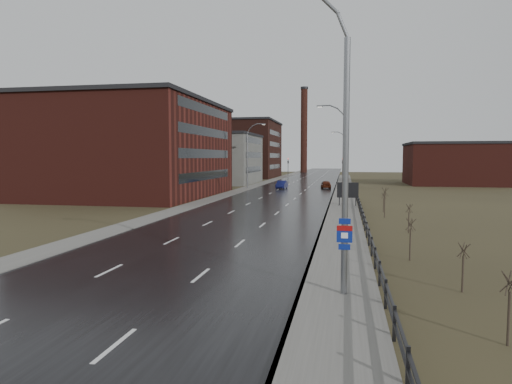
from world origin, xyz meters
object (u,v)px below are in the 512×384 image
at_px(streetlight_main, 337,143).
at_px(billboard, 348,191).
at_px(car_near, 282,185).
at_px(car_far, 326,185).

bearing_deg(streetlight_main, billboard, 88.92).
bearing_deg(streetlight_main, car_near, 99.80).
height_order(car_near, car_far, car_near).
xyz_separation_m(billboard, car_far, (-3.60, 29.69, -1.12)).
bearing_deg(streetlight_main, car_far, 92.70).
distance_m(car_near, car_far, 7.87).
relative_size(car_near, car_far, 1.04).
distance_m(billboard, car_far, 29.93).
relative_size(streetlight_main, billboard, 4.40).
xyz_separation_m(streetlight_main, billboard, (0.63, 33.32, -4.23)).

